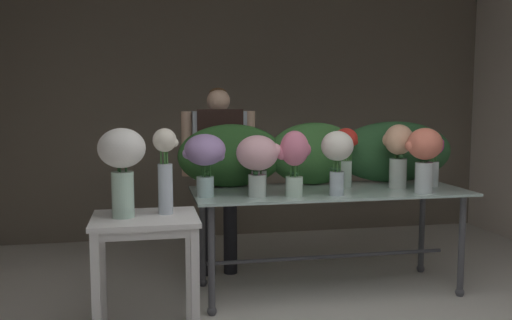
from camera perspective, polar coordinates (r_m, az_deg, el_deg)
ground_plane at (r=4.63m, az=3.85°, el=-13.02°), size 8.48×8.48×0.00m
wall_back at (r=6.25m, az=-0.71°, el=5.45°), size 5.63×0.12×2.88m
display_table_glass at (r=4.40m, az=7.57°, el=-4.67°), size 2.15×0.83×0.83m
side_table_white at (r=3.57m, az=-11.37°, el=-7.63°), size 0.66×0.55×0.80m
florist at (r=4.76m, az=-3.86°, el=0.05°), size 0.64×0.24×1.63m
foliage_backdrop at (r=4.64m, az=7.40°, el=0.68°), size 2.37×0.29×0.52m
vase_ivory_snapdragons at (r=4.10m, az=8.39°, el=0.69°), size 0.24×0.24×0.48m
vase_blush_ranunculus at (r=3.99m, az=0.17°, el=0.27°), size 0.32×0.31×0.45m
vase_scarlet_roses at (r=4.48m, az=9.26°, el=0.90°), size 0.19×0.19×0.48m
vase_coral_dahlias at (r=4.34m, az=17.01°, el=0.72°), size 0.28×0.26×0.49m
vase_rosy_carnations at (r=4.02m, az=3.97°, el=0.38°), size 0.28×0.21×0.48m
vase_peach_peonies at (r=4.54m, az=14.48°, el=0.99°), size 0.24×0.23×0.51m
vase_magenta_anemones at (r=4.70m, az=17.87°, el=0.35°), size 0.18×0.16×0.42m
vase_lilac_lilies at (r=4.01m, az=-5.32°, el=0.50°), size 0.31×0.30×0.46m
vase_fuchsia_tulips at (r=4.28m, az=0.37°, el=0.09°), size 0.22×0.22×0.41m
vase_white_roses_tall at (r=3.49m, az=-13.70°, el=-0.13°), size 0.29×0.29×0.56m
vase_cream_lisianthus_tall at (r=3.55m, az=-9.36°, el=-0.81°), size 0.16×0.15×0.55m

